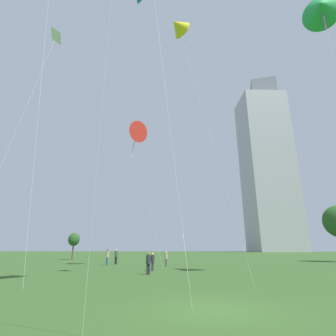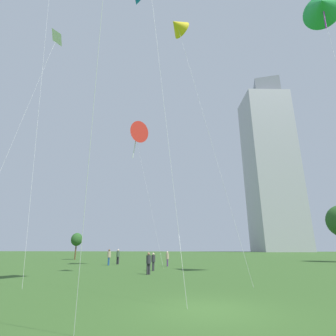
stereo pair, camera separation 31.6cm
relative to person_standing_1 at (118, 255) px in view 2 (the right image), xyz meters
name	(u,v)px [view 2 (the right image)]	position (x,y,z in m)	size (l,w,h in m)	color
ground	(208,310)	(10.25, -23.81, -1.05)	(280.00, 280.00, 0.00)	#335623
person_standing_1	(118,255)	(0.00, 0.00, 0.00)	(0.40, 0.40, 1.81)	#2D2D33
person_standing_2	(167,258)	(6.63, -3.02, -0.13)	(0.35, 0.35, 1.59)	#593372
person_standing_3	(149,262)	(6.14, -12.33, -0.10)	(0.36, 0.36, 1.64)	#2D2D33
person_standing_4	(153,260)	(5.99, -9.00, -0.15)	(0.34, 0.34, 1.54)	#2D2D33
person_standing_5	(109,256)	(-0.51, -2.00, 0.01)	(0.41, 0.41, 1.83)	#1E478C
kite_flying_1	(135,133)	(2.65, -4.29, 14.87)	(5.75, 3.89, 17.42)	silver
kite_flying_3	(178,26)	(8.93, -16.48, 18.75)	(4.98, 2.97, 20.69)	silver
kite_flying_6	(322,6)	(21.24, -15.40, 20.64)	(4.08, 5.15, 23.48)	silver
kite_flying_7	(56,40)	(-3.41, -14.04, 20.90)	(1.34, 5.65, 22.77)	silver
park_tree_1	(77,240)	(-11.26, 11.97, 2.32)	(1.95, 1.95, 4.53)	brown
distant_highrise_0	(274,161)	(57.39, 115.94, 49.70)	(14.18, 23.18, 101.50)	gray
distant_highrise_1	(271,169)	(51.91, 106.15, 42.33)	(23.56, 21.67, 86.76)	#A8A8AD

